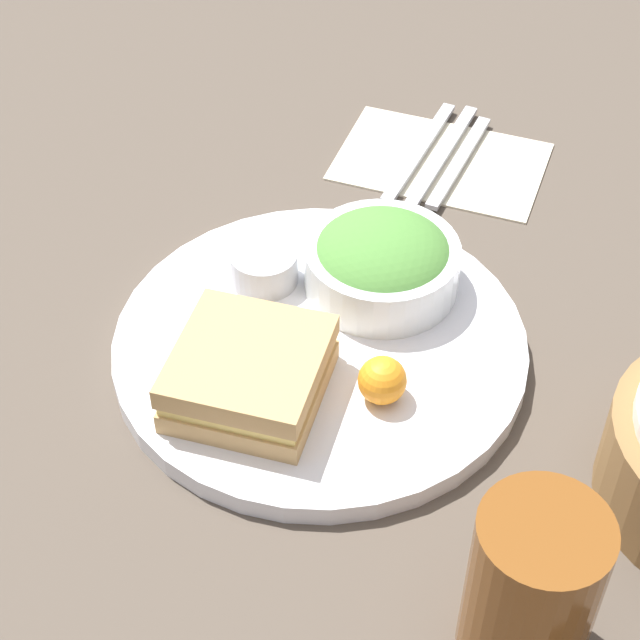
{
  "coord_description": "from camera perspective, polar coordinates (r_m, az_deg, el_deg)",
  "views": [
    {
      "loc": [
        0.54,
        0.2,
        0.61
      ],
      "look_at": [
        0.0,
        0.0,
        0.04
      ],
      "focal_mm": 60.0,
      "sensor_mm": 36.0,
      "label": 1
    }
  ],
  "objects": [
    {
      "name": "ground_plane",
      "position": [
        0.84,
        0.0,
        -1.83
      ],
      "size": [
        4.0,
        4.0,
        0.0
      ],
      "primitive_type": "plane",
      "color": "#4C4238"
    },
    {
      "name": "plate",
      "position": [
        0.83,
        0.0,
        -1.41
      ],
      "size": [
        0.32,
        0.32,
        0.02
      ],
      "primitive_type": "cylinder",
      "color": "silver",
      "rests_on": "ground_plane"
    },
    {
      "name": "sandwich",
      "position": [
        0.77,
        -3.8,
        -2.85
      ],
      "size": [
        0.12,
        0.11,
        0.04
      ],
      "color": "tan",
      "rests_on": "plate"
    },
    {
      "name": "salad_bowl",
      "position": [
        0.85,
        3.33,
        3.08
      ],
      "size": [
        0.12,
        0.12,
        0.06
      ],
      "color": "white",
      "rests_on": "plate"
    },
    {
      "name": "dressing_cup",
      "position": [
        0.87,
        -3.01,
        2.86
      ],
      "size": [
        0.06,
        0.06,
        0.03
      ],
      "primitive_type": "cylinder",
      "color": "#B7B7BC",
      "rests_on": "plate"
    },
    {
      "name": "orange_wedge",
      "position": [
        0.77,
        3.34,
        -3.23
      ],
      "size": [
        0.04,
        0.04,
        0.04
      ],
      "primitive_type": "sphere",
      "color": "orange",
      "rests_on": "plate"
    },
    {
      "name": "drink_glass",
      "position": [
        0.65,
        11.22,
        -13.94
      ],
      "size": [
        0.08,
        0.08,
        0.12
      ],
      "primitive_type": "cylinder",
      "color": "brown",
      "rests_on": "ground_plane"
    },
    {
      "name": "napkin",
      "position": [
        1.04,
        6.46,
        8.44
      ],
      "size": [
        0.13,
        0.19,
        0.0
      ],
      "primitive_type": "cube",
      "color": "beige",
      "rests_on": "ground_plane"
    },
    {
      "name": "fork",
      "position": [
        1.04,
        5.54,
        8.9
      ],
      "size": [
        0.17,
        0.03,
        0.01
      ],
      "primitive_type": "cube",
      "rotation": [
        0.0,
        0.0,
        3.06
      ],
      "color": "#B2B2B7",
      "rests_on": "napkin"
    },
    {
      "name": "knife",
      "position": [
        1.03,
        6.48,
        8.64
      ],
      "size": [
        0.18,
        0.03,
        0.01
      ],
      "primitive_type": "cube",
      "rotation": [
        0.0,
        0.0,
        3.06
      ],
      "color": "#B2B2B7",
      "rests_on": "napkin"
    },
    {
      "name": "spoon",
      "position": [
        1.03,
        7.43,
        8.38
      ],
      "size": [
        0.15,
        0.02,
        0.01
      ],
      "primitive_type": "cube",
      "rotation": [
        0.0,
        0.0,
        3.06
      ],
      "color": "#B2B2B7",
      "rests_on": "napkin"
    }
  ]
}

